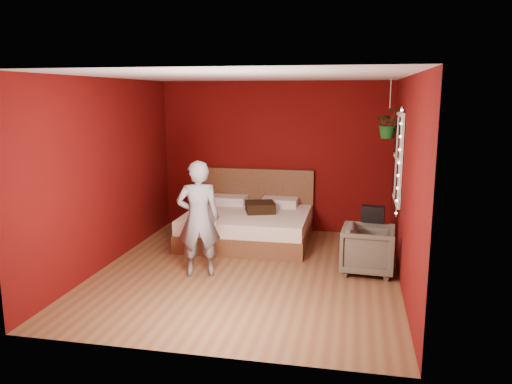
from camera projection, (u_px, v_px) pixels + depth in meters
name	position (u px, v px, depth m)	size (l,w,h in m)	color
floor	(248.00, 272.00, 6.79)	(4.50, 4.50, 0.00)	brown
room_walls	(247.00, 149.00, 6.46)	(4.04, 4.54, 2.62)	#580A09
window	(398.00, 158.00, 6.98)	(0.05, 0.97, 1.27)	white
fairy_lights	(399.00, 163.00, 6.48)	(0.04, 0.04, 1.45)	silver
bed	(249.00, 224.00, 8.18)	(1.99, 1.69, 1.09)	brown
person	(198.00, 219.00, 6.52)	(0.56, 0.37, 1.55)	slate
armchair	(368.00, 250.00, 6.70)	(0.68, 0.70, 0.64)	#555543
handbag	(373.00, 214.00, 6.89)	(0.31, 0.16, 0.22)	black
throw_pillow	(260.00, 207.00, 8.08)	(0.45, 0.45, 0.16)	black
hanging_plant	(389.00, 123.00, 7.17)	(0.42, 0.37, 0.86)	silver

